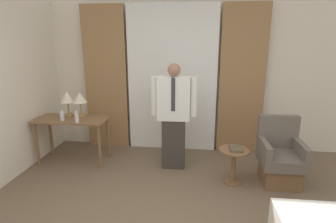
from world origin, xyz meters
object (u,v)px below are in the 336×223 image
bottle_near_edge (77,118)px  bottle_by_lamp (62,116)px  armchair (280,159)px  table_lamp_left (67,98)px  person (174,114)px  side_table (234,160)px  table_lamp_right (80,99)px  book (236,149)px  desk (72,125)px

bottle_near_edge → bottle_by_lamp: size_ratio=1.12×
armchair → bottle_near_edge: bearing=177.7°
armchair → bottle_by_lamp: bearing=176.5°
table_lamp_left → bottle_near_edge: size_ratio=2.16×
bottle_by_lamp → bottle_near_edge: bearing=-15.7°
person → side_table: 1.11m
bottle_by_lamp → person: 1.77m
table_lamp_right → armchair: (3.11, -0.47, -0.70)m
book → table_lamp_left: bearing=167.3°
desk → table_lamp_left: bearing=128.7°
bottle_near_edge → bottle_by_lamp: bearing=164.3°
table_lamp_left → bottle_by_lamp: 0.35m
table_lamp_right → person: (1.57, -0.19, -0.16)m
bottle_near_edge → book: 2.41m
person → bottle_near_edge: bearing=-174.0°
armchair → desk: bearing=174.1°
armchair → side_table: (-0.66, -0.13, 0.01)m
desk → bottle_by_lamp: size_ratio=6.86×
person → armchair: person is taller
bottle_by_lamp → table_lamp_left: bearing=94.9°
bottle_near_edge → book: size_ratio=0.83×
armchair → table_lamp_left: bearing=172.0°
table_lamp_left → book: (2.69, -0.60, -0.52)m
table_lamp_left → side_table: table_lamp_left is taller
side_table → book: (0.02, -0.00, 0.18)m
desk → table_lamp_left: table_lamp_left is taller
table_lamp_right → armchair: size_ratio=0.45×
book → person: bearing=155.2°
book → armchair: bearing=12.0°
armchair → side_table: size_ratio=1.80×
table_lamp_right → armchair: table_lamp_right is taller
desk → bottle_by_lamp: (-0.09, -0.13, 0.19)m
armchair → book: 0.68m
person → bottle_by_lamp: bearing=-177.5°
bottle_near_edge → armchair: 3.06m
armchair → table_lamp_right: bearing=171.4°
table_lamp_right → bottle_by_lamp: (-0.20, -0.26, -0.23)m
table_lamp_left → book: table_lamp_left is taller
person → armchair: bearing=-10.3°
desk → table_lamp_left: size_ratio=2.84×
table_lamp_right → armchair: 3.22m
bottle_by_lamp → person: (1.76, 0.08, 0.07)m
bottle_by_lamp → side_table: bottle_by_lamp is taller
desk → side_table: 2.61m
desk → bottle_near_edge: bottle_near_edge is taller
person → table_lamp_left: bearing=174.0°
desk → book: (2.58, -0.47, -0.10)m
table_lamp_left → person: size_ratio=0.25×
side_table → book: bearing=-9.8°
bottle_by_lamp → side_table: (2.64, -0.33, -0.46)m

